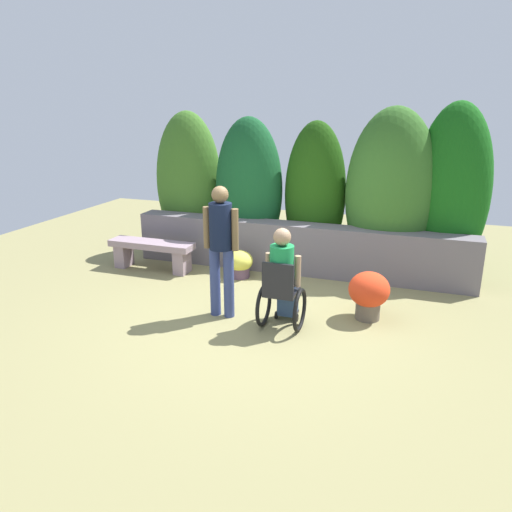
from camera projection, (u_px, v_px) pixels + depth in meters
The scene contains 8 objects.
ground_plane at pixel (259, 317), 6.68m from camera, with size 13.46×13.46×0.00m, color #867F51.
stone_retaining_wall at pixel (297, 248), 8.33m from camera, with size 5.76×0.41×0.84m, color slate.
hedge_backdrop at pixel (317, 190), 8.47m from camera, with size 5.88×1.13×2.81m.
stone_bench at pixel (152, 251), 8.48m from camera, with size 1.51×0.38×0.50m.
person_in_wheelchair at pixel (283, 282), 6.22m from camera, with size 0.53×0.66×1.33m.
person_standing_companion at pixel (221, 243), 6.44m from camera, with size 0.49×0.30×1.78m.
flower_pot_purple_near at pixel (369, 293), 6.54m from camera, with size 0.54×0.54×0.65m.
flower_pot_terracotta_by_wall at pixel (239, 263), 8.15m from camera, with size 0.45×0.45×0.45m.
Camera 1 is at (1.98, -5.79, 2.80)m, focal length 34.62 mm.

